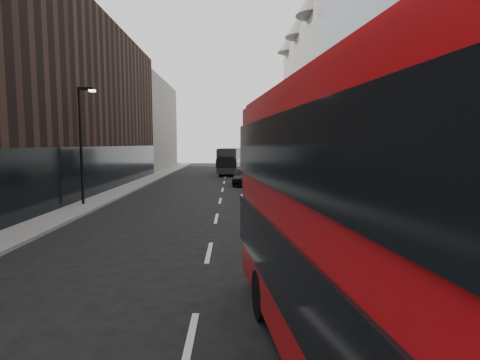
{
  "coord_description": "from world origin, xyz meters",
  "views": [
    {
      "loc": [
        0.82,
        -4.77,
        3.77
      ],
      "look_at": [
        1.09,
        8.48,
        2.5
      ],
      "focal_mm": 28.0,
      "sensor_mm": 36.0,
      "label": 1
    }
  ],
  "objects": [
    {
      "name": "street_lamp",
      "position": [
        -8.22,
        18.0,
        4.18
      ],
      "size": [
        1.06,
        0.22,
        7.0
      ],
      "color": "black",
      "rests_on": "sidewalk_left"
    },
    {
      "name": "building_victorian",
      "position": [
        11.38,
        44.0,
        9.66
      ],
      "size": [
        6.5,
        24.0,
        21.0
      ],
      "color": "slate",
      "rests_on": "ground"
    },
    {
      "name": "car_b",
      "position": [
        2.95,
        23.43,
        0.7
      ],
      "size": [
        1.85,
        4.34,
        1.39
      ],
      "primitive_type": "imported",
      "rotation": [
        0.0,
        0.0,
        0.09
      ],
      "color": "gray",
      "rests_on": "ground"
    },
    {
      "name": "car_c",
      "position": [
        1.88,
        29.74,
        0.74
      ],
      "size": [
        2.26,
        5.18,
        1.48
      ],
      "primitive_type": "imported",
      "rotation": [
        0.0,
        0.0,
        -0.04
      ],
      "color": "black",
      "rests_on": "ground"
    },
    {
      "name": "building_left_far",
      "position": [
        -11.5,
        52.0,
        6.5
      ],
      "size": [
        5.0,
        20.0,
        13.0
      ],
      "primitive_type": "cube",
      "color": "slate",
      "rests_on": "ground"
    },
    {
      "name": "building_modern_block",
      "position": [
        11.47,
        21.0,
        9.9
      ],
      "size": [
        5.03,
        22.0,
        20.0
      ],
      "color": "#9BA1A5",
      "rests_on": "ground"
    },
    {
      "name": "grey_bus",
      "position": [
        0.8,
        42.67,
        1.75
      ],
      "size": [
        3.75,
        10.31,
        3.27
      ],
      "rotation": [
        0.0,
        0.0,
        -0.14
      ],
      "color": "black",
      "rests_on": "ground"
    },
    {
      "name": "sidewalk_left",
      "position": [
        -8.0,
        25.0,
        0.07
      ],
      "size": [
        2.0,
        80.0,
        0.15
      ],
      "primitive_type": "cube",
      "color": "slate",
      "rests_on": "ground"
    },
    {
      "name": "red_bus",
      "position": [
        3.06,
        -0.53,
        2.64
      ],
      "size": [
        4.06,
        11.97,
        4.75
      ],
      "rotation": [
        0.0,
        0.0,
        0.11
      ],
      "color": "#B00A0F",
      "rests_on": "ground"
    },
    {
      "name": "building_left_mid",
      "position": [
        -11.5,
        30.0,
        7.0
      ],
      "size": [
        5.0,
        24.0,
        14.0
      ],
      "primitive_type": "cube",
      "color": "black",
      "rests_on": "ground"
    },
    {
      "name": "car_a",
      "position": [
        3.39,
        18.56,
        0.7
      ],
      "size": [
        2.11,
        4.29,
        1.41
      ],
      "primitive_type": "imported",
      "rotation": [
        0.0,
        0.0,
        0.11
      ],
      "color": "black",
      "rests_on": "ground"
    },
    {
      "name": "sidewalk_right",
      "position": [
        7.5,
        25.0,
        0.07
      ],
      "size": [
        3.0,
        80.0,
        0.15
      ],
      "primitive_type": "cube",
      "color": "slate",
      "rests_on": "ground"
    }
  ]
}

